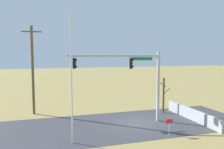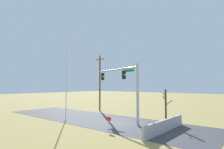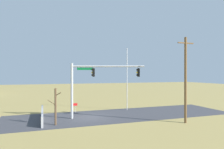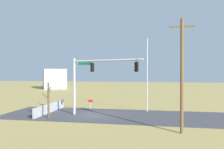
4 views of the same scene
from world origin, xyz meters
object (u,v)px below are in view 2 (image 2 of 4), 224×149
object	(u,v)px
bare_tree	(166,106)
open_sign	(109,120)
flagpole	(66,83)
utility_pole	(100,82)
signal_mast	(124,81)

from	to	relation	value
bare_tree	open_sign	bearing A→B (deg)	-115.97
flagpole	utility_pole	size ratio (longest dim) A/B	0.98
flagpole	open_sign	size ratio (longest dim) A/B	7.16
utility_pole	bare_tree	xyz separation A→B (m)	(12.83, -3.48, -2.72)
flagpole	bare_tree	size ratio (longest dim) A/B	2.38
utility_pole	open_sign	size ratio (longest dim) A/B	7.29
flagpole	utility_pole	bearing A→B (deg)	107.97
utility_pole	open_sign	xyz separation A→B (m)	(9.98, -9.33, -3.71)
bare_tree	utility_pole	bearing A→B (deg)	164.83
utility_pole	bare_tree	bearing A→B (deg)	-15.17
signal_mast	utility_pole	size ratio (longest dim) A/B	0.89
flagpole	bare_tree	world-z (taller)	flagpole
bare_tree	flagpole	bearing A→B (deg)	-152.38
utility_pole	bare_tree	distance (m)	13.57
open_sign	signal_mast	bearing A→B (deg)	107.30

